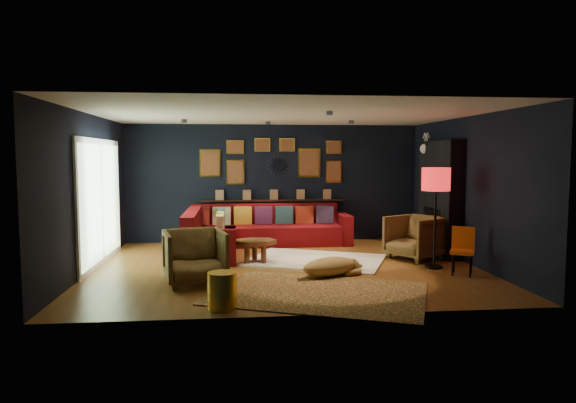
{
  "coord_description": "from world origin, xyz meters",
  "views": [
    {
      "loc": [
        -0.86,
        -8.67,
        1.89
      ],
      "look_at": [
        0.07,
        0.3,
        1.1
      ],
      "focal_mm": 32.0,
      "sensor_mm": 36.0,
      "label": 1
    }
  ],
  "objects": [
    {
      "name": "sunburst_mirror",
      "position": [
        0.1,
        2.72,
        1.7
      ],
      "size": [
        0.47,
        0.16,
        0.47
      ],
      "color": "silver",
      "rests_on": "room_walls"
    },
    {
      "name": "floor_lamp",
      "position": [
        2.5,
        -0.38,
        1.44
      ],
      "size": [
        0.47,
        0.47,
        1.71
      ],
      "color": "black",
      "rests_on": "ground"
    },
    {
      "name": "sectional",
      "position": [
        -0.61,
        1.81,
        0.32
      ],
      "size": [
        3.41,
        2.69,
        0.86
      ],
      "color": "#690608",
      "rests_on": "ground"
    },
    {
      "name": "gallery_wall",
      "position": [
        -0.01,
        2.72,
        1.81
      ],
      "size": [
        3.15,
        0.04,
        1.02
      ],
      "color": "gold",
      "rests_on": "room_walls"
    },
    {
      "name": "deer_head",
      "position": [
        3.14,
        1.4,
        2.05
      ],
      "size": [
        0.5,
        0.28,
        0.45
      ],
      "color": "white",
      "rests_on": "fireplace"
    },
    {
      "name": "ledge",
      "position": [
        0.0,
        2.68,
        0.92
      ],
      "size": [
        3.2,
        0.12,
        0.04
      ],
      "primitive_type": "cube",
      "color": "black",
      "rests_on": "room_walls"
    },
    {
      "name": "orange_chair",
      "position": [
        2.78,
        -0.86,
        0.45
      ],
      "size": [
        0.48,
        0.48,
        0.76
      ],
      "rotation": [
        0.0,
        0.0,
        -0.5
      ],
      "color": "black",
      "rests_on": "ground"
    },
    {
      "name": "pouf",
      "position": [
        -1.3,
        0.31,
        0.19
      ],
      "size": [
        0.5,
        0.5,
        0.33
      ],
      "primitive_type": "cylinder",
      "color": "maroon",
      "rests_on": "shag_rug"
    },
    {
      "name": "armchair_left",
      "position": [
        -1.46,
        -1.05,
        0.45
      ],
      "size": [
        1.03,
        0.99,
        0.89
      ],
      "primitive_type": "imported",
      "rotation": [
        0.0,
        0.0,
        0.23
      ],
      "color": "#B88C47",
      "rests_on": "ground"
    },
    {
      "name": "leopard_rug",
      "position": [
        0.29,
        -1.8,
        0.01
      ],
      "size": [
        3.4,
        2.95,
        0.02
      ],
      "primitive_type": "cube",
      "rotation": [
        0.0,
        0.0,
        -0.39
      ],
      "color": "tan",
      "rests_on": "ground"
    },
    {
      "name": "armchair_right",
      "position": [
        2.45,
        0.42,
        0.44
      ],
      "size": [
        1.13,
        1.15,
        0.89
      ],
      "primitive_type": "imported",
      "rotation": [
        0.0,
        0.0,
        -1.04
      ],
      "color": "#B88C47",
      "rests_on": "ground"
    },
    {
      "name": "room_walls",
      "position": [
        0.0,
        0.0,
        1.59
      ],
      "size": [
        6.5,
        6.5,
        6.5
      ],
      "color": "black",
      "rests_on": "ground"
    },
    {
      "name": "shag_rug",
      "position": [
        0.59,
        0.42,
        0.02
      ],
      "size": [
        2.84,
        2.51,
        0.03
      ],
      "primitive_type": "cube",
      "rotation": [
        0.0,
        0.0,
        -0.41
      ],
      "color": "white",
      "rests_on": "ground"
    },
    {
      "name": "floor",
      "position": [
        0.0,
        0.0,
        0.0
      ],
      "size": [
        6.5,
        6.5,
        0.0
      ],
      "primitive_type": "plane",
      "color": "brown",
      "rests_on": "ground"
    },
    {
      "name": "coffee_table",
      "position": [
        -0.52,
        0.33,
        0.34
      ],
      "size": [
        0.85,
        0.68,
        0.39
      ],
      "rotation": [
        0.0,
        0.0,
        0.14
      ],
      "color": "brown",
      "rests_on": "shag_rug"
    },
    {
      "name": "gold_stool",
      "position": [
        -1.03,
        -2.35,
        0.23
      ],
      "size": [
        0.37,
        0.37,
        0.46
      ],
      "primitive_type": "cylinder",
      "color": "gold",
      "rests_on": "ground"
    },
    {
      "name": "dog",
      "position": [
        0.62,
        -0.83,
        0.22
      ],
      "size": [
        1.46,
        1.13,
        0.41
      ],
      "primitive_type": null,
      "rotation": [
        0.0,
        0.0,
        0.43
      ],
      "color": "tan",
      "rests_on": "leopard_rug"
    },
    {
      "name": "sliding_door",
      "position": [
        -3.22,
        0.6,
        1.1
      ],
      "size": [
        0.06,
        2.8,
        2.2
      ],
      "color": "white",
      "rests_on": "ground"
    },
    {
      "name": "ceiling_spots",
      "position": [
        -0.0,
        0.8,
        2.56
      ],
      "size": [
        3.3,
        2.5,
        0.06
      ],
      "color": "black",
      "rests_on": "room_walls"
    },
    {
      "name": "fireplace",
      "position": [
        3.09,
        0.9,
        1.02
      ],
      "size": [
        0.31,
        1.6,
        2.2
      ],
      "color": "black",
      "rests_on": "ground"
    }
  ]
}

